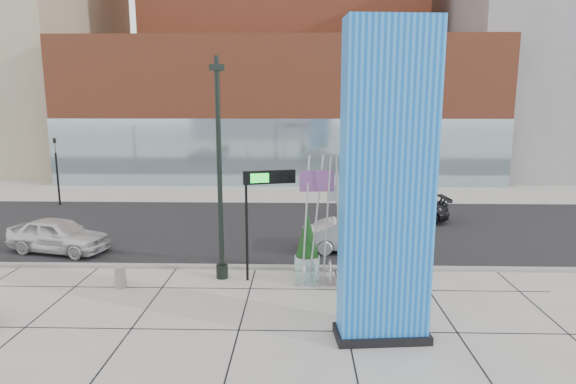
{
  "coord_description": "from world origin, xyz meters",
  "views": [
    {
      "loc": [
        2.69,
        -13.31,
        6.21
      ],
      "look_at": [
        2.28,
        2.0,
        3.33
      ],
      "focal_mm": 30.0,
      "sensor_mm": 36.0,
      "label": 1
    }
  ],
  "objects_px": {
    "lamp_post": "(220,191)",
    "concrete_bollard": "(120,277)",
    "public_art_sculpture": "(324,250)",
    "car_silver_mid": "(351,235)",
    "overhead_street_sign": "(265,188)",
    "blue_pylon": "(387,192)",
    "car_white_west": "(59,235)"
  },
  "relations": [
    {
      "from": "overhead_street_sign",
      "to": "car_silver_mid",
      "type": "xyz_separation_m",
      "value": [
        3.34,
        3.53,
        -2.67
      ]
    },
    {
      "from": "car_white_west",
      "to": "car_silver_mid",
      "type": "xyz_separation_m",
      "value": [
        12.24,
        0.53,
        -0.06
      ]
    },
    {
      "from": "blue_pylon",
      "to": "lamp_post",
      "type": "relative_size",
      "value": 1.06
    },
    {
      "from": "concrete_bollard",
      "to": "car_silver_mid",
      "type": "distance_m",
      "value": 9.31
    },
    {
      "from": "blue_pylon",
      "to": "concrete_bollard",
      "type": "distance_m",
      "value": 9.61
    },
    {
      "from": "blue_pylon",
      "to": "public_art_sculpture",
      "type": "bearing_deg",
      "value": 103.34
    },
    {
      "from": "blue_pylon",
      "to": "lamp_post",
      "type": "xyz_separation_m",
      "value": [
        -4.97,
        4.32,
        -0.81
      ]
    },
    {
      "from": "blue_pylon",
      "to": "car_silver_mid",
      "type": "bearing_deg",
      "value": 85.02
    },
    {
      "from": "concrete_bollard",
      "to": "overhead_street_sign",
      "type": "xyz_separation_m",
      "value": [
        4.9,
        0.8,
        2.96
      ]
    },
    {
      "from": "lamp_post",
      "to": "concrete_bollard",
      "type": "bearing_deg",
      "value": -163.15
    },
    {
      "from": "lamp_post",
      "to": "public_art_sculpture",
      "type": "height_order",
      "value": "lamp_post"
    },
    {
      "from": "public_art_sculpture",
      "to": "car_silver_mid",
      "type": "xyz_separation_m",
      "value": [
        1.31,
        3.65,
        -0.51
      ]
    },
    {
      "from": "car_white_west",
      "to": "public_art_sculpture",
      "type": "bearing_deg",
      "value": -92.4
    },
    {
      "from": "overhead_street_sign",
      "to": "car_white_west",
      "type": "height_order",
      "value": "overhead_street_sign"
    },
    {
      "from": "lamp_post",
      "to": "concrete_bollard",
      "type": "relative_size",
      "value": 10.37
    },
    {
      "from": "blue_pylon",
      "to": "concrete_bollard",
      "type": "height_order",
      "value": "blue_pylon"
    },
    {
      "from": "public_art_sculpture",
      "to": "concrete_bollard",
      "type": "height_order",
      "value": "public_art_sculpture"
    },
    {
      "from": "blue_pylon",
      "to": "overhead_street_sign",
      "type": "bearing_deg",
      "value": 124.05
    },
    {
      "from": "overhead_street_sign",
      "to": "blue_pylon",
      "type": "bearing_deg",
      "value": -67.19
    },
    {
      "from": "lamp_post",
      "to": "public_art_sculpture",
      "type": "bearing_deg",
      "value": -5.04
    },
    {
      "from": "blue_pylon",
      "to": "car_silver_mid",
      "type": "xyz_separation_m",
      "value": [
        -0.04,
        7.65,
        -3.3
      ]
    },
    {
      "from": "public_art_sculpture",
      "to": "car_white_west",
      "type": "bearing_deg",
      "value": 164.34
    },
    {
      "from": "overhead_street_sign",
      "to": "car_silver_mid",
      "type": "bearing_deg",
      "value": 30.1
    },
    {
      "from": "blue_pylon",
      "to": "public_art_sculpture",
      "type": "xyz_separation_m",
      "value": [
        -1.35,
        4.0,
        -2.79
      ]
    },
    {
      "from": "car_silver_mid",
      "to": "car_white_west",
      "type": "bearing_deg",
      "value": 85.46
    },
    {
      "from": "lamp_post",
      "to": "car_silver_mid",
      "type": "bearing_deg",
      "value": 34.0
    },
    {
      "from": "blue_pylon",
      "to": "concrete_bollard",
      "type": "bearing_deg",
      "value": 152.85
    },
    {
      "from": "lamp_post",
      "to": "car_white_west",
      "type": "bearing_deg",
      "value": 159.03
    },
    {
      "from": "blue_pylon",
      "to": "public_art_sculpture",
      "type": "relative_size",
      "value": 1.83
    },
    {
      "from": "car_white_west",
      "to": "car_silver_mid",
      "type": "bearing_deg",
      "value": -73.99
    },
    {
      "from": "car_white_west",
      "to": "blue_pylon",
      "type": "bearing_deg",
      "value": -106.59
    },
    {
      "from": "concrete_bollard",
      "to": "overhead_street_sign",
      "type": "bearing_deg",
      "value": 9.26
    }
  ]
}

